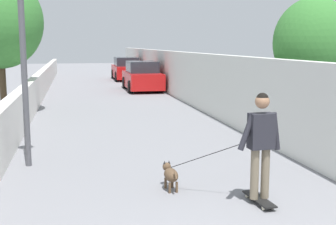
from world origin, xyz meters
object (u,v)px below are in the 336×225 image
(skateboard, at_px, (259,199))
(car_far, at_px, (126,69))
(person_skateboarder, at_px, (261,137))
(dog, at_px, (171,174))
(lamp_post, at_px, (21,7))
(tree_right_mid, at_px, (313,43))
(car_near, at_px, (142,77))

(skateboard, xyz_separation_m, car_far, (24.23, -0.81, 0.65))
(person_skateboarder, xyz_separation_m, dog, (0.92, 1.20, -0.77))
(lamp_post, bearing_deg, skateboard, -128.90)
(tree_right_mid, relative_size, skateboard, 4.52)
(skateboard, distance_m, car_far, 24.26)
(tree_right_mid, relative_size, dog, 2.75)
(tree_right_mid, bearing_deg, skateboard, 143.07)
(person_skateboarder, bearing_deg, dog, 52.41)
(person_skateboarder, distance_m, car_far, 24.25)
(tree_right_mid, relative_size, lamp_post, 0.79)
(tree_right_mid, height_order, person_skateboarder, tree_right_mid)
(lamp_post, xyz_separation_m, skateboard, (-2.99, -3.71, -3.08))
(dog, xyz_separation_m, car_near, (16.15, -2.01, 0.44))
(person_skateboarder, distance_m, dog, 1.70)
(car_far, bearing_deg, car_near, 180.00)
(person_skateboarder, relative_size, dog, 1.24)
(tree_right_mid, height_order, lamp_post, lamp_post)
(lamp_post, height_order, skateboard, lamp_post)
(lamp_post, height_order, car_far, lamp_post)
(lamp_post, height_order, car_near, lamp_post)
(car_far, bearing_deg, skateboard, 178.10)
(skateboard, distance_m, car_near, 17.10)
(lamp_post, bearing_deg, tree_right_mid, -77.31)
(tree_right_mid, height_order, car_near, tree_right_mid)
(car_near, xyz_separation_m, car_far, (7.16, -0.00, 0.00))
(lamp_post, distance_m, person_skateboarder, 5.21)
(lamp_post, xyz_separation_m, car_far, (21.24, -4.51, -2.43))
(skateboard, bearing_deg, lamp_post, 51.10)
(tree_right_mid, distance_m, lamp_post, 7.38)
(tree_right_mid, height_order, car_far, tree_right_mid)
(car_far, bearing_deg, tree_right_mid, -172.29)
(tree_right_mid, xyz_separation_m, car_near, (12.47, 2.66, -1.76))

